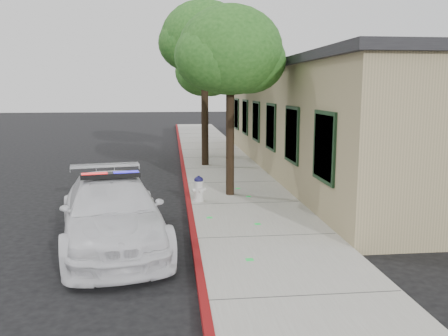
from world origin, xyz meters
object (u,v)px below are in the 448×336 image
Objects in this scene: police_car at (112,212)px; fire_hydrant at (199,188)px; street_tree_mid at (205,42)px; clapboard_building at (345,118)px; street_tree_far at (205,74)px; street_tree_near at (231,54)px.

police_car is 3.77m from fire_hydrant.
street_tree_mid is (2.68, 9.67, 4.44)m from police_car.
police_car is at bearing -133.50° from clapboard_building.
clapboard_building is 12.22m from police_car.
street_tree_mid is at bearing 63.91° from police_car.
fire_hydrant is at bearing -95.85° from street_tree_mid.
clapboard_building is 6.74m from street_tree_far.
clapboard_building is 6.50m from street_tree_mid.
street_tree_mid reaches higher than clapboard_building.
street_tree_near reaches higher than fire_hydrant.
fire_hydrant is 0.13× the size of street_tree_near.
street_tree_near is (3.01, 3.92, 3.54)m from police_car.
clapboard_building reaches higher than police_car.
street_tree_mid is 2.87m from street_tree_far.
street_tree_far reaches higher than fire_hydrant.
fire_hydrant is 9.75m from street_tree_far.
street_tree_near reaches higher than clapboard_building.
street_tree_mid is (-5.68, 0.86, 3.04)m from clapboard_building.
street_tree_far is (-0.14, 8.34, -0.30)m from street_tree_near.
street_tree_far is at bearing 85.88° from street_tree_mid.
street_tree_far is at bearing 66.25° from police_car.
clapboard_building is at bearing 21.19° from fire_hydrant.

